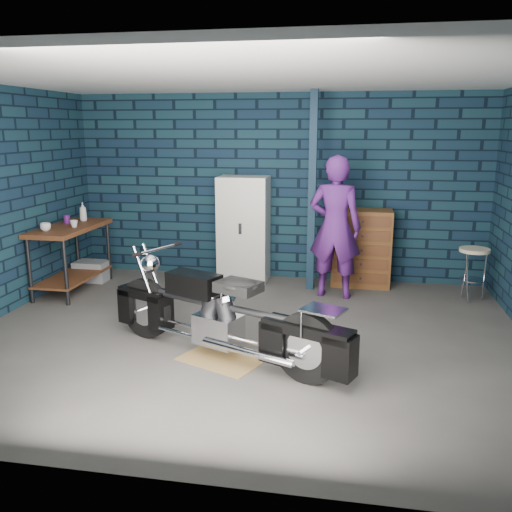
{
  "coord_description": "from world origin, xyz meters",
  "views": [
    {
      "loc": [
        1.1,
        -5.4,
        2.2
      ],
      "look_at": [
        0.07,
        0.3,
        0.83
      ],
      "focal_mm": 38.0,
      "sensor_mm": 36.0,
      "label": 1
    }
  ],
  "objects_px": {
    "storage_bin": "(92,271)",
    "shop_stool": "(472,275)",
    "workbench": "(72,258)",
    "motorcycle": "(223,309)",
    "person": "(335,227)",
    "locker": "(244,229)",
    "tool_chest": "(361,248)"
  },
  "relations": [
    {
      "from": "storage_bin",
      "to": "shop_stool",
      "type": "xyz_separation_m",
      "value": [
        5.33,
        -0.0,
        0.2
      ]
    },
    {
      "from": "workbench",
      "to": "motorcycle",
      "type": "bearing_deg",
      "value": -35.92
    },
    {
      "from": "person",
      "to": "locker",
      "type": "bearing_deg",
      "value": -15.81
    },
    {
      "from": "workbench",
      "to": "locker",
      "type": "height_order",
      "value": "locker"
    },
    {
      "from": "workbench",
      "to": "locker",
      "type": "xyz_separation_m",
      "value": [
        2.22,
        0.95,
        0.31
      ]
    },
    {
      "from": "person",
      "to": "tool_chest",
      "type": "xyz_separation_m",
      "value": [
        0.36,
        0.58,
        -0.39
      ]
    },
    {
      "from": "tool_chest",
      "to": "shop_stool",
      "type": "xyz_separation_m",
      "value": [
        1.42,
        -0.45,
        -0.2
      ]
    },
    {
      "from": "person",
      "to": "locker",
      "type": "distance_m",
      "value": 1.47
    },
    {
      "from": "shop_stool",
      "to": "workbench",
      "type": "bearing_deg",
      "value": -174.68
    },
    {
      "from": "workbench",
      "to": "tool_chest",
      "type": "height_order",
      "value": "tool_chest"
    },
    {
      "from": "locker",
      "to": "shop_stool",
      "type": "bearing_deg",
      "value": -8.19
    },
    {
      "from": "workbench",
      "to": "tool_chest",
      "type": "xyz_separation_m",
      "value": [
        3.92,
        0.95,
        0.09
      ]
    },
    {
      "from": "motorcycle",
      "to": "locker",
      "type": "relative_size",
      "value": 1.51
    },
    {
      "from": "tool_chest",
      "to": "shop_stool",
      "type": "bearing_deg",
      "value": -17.53
    },
    {
      "from": "person",
      "to": "shop_stool",
      "type": "relative_size",
      "value": 2.69
    },
    {
      "from": "locker",
      "to": "storage_bin",
      "type": "bearing_deg",
      "value": -168.5
    },
    {
      "from": "person",
      "to": "shop_stool",
      "type": "height_order",
      "value": "person"
    },
    {
      "from": "motorcycle",
      "to": "shop_stool",
      "type": "relative_size",
      "value": 3.32
    },
    {
      "from": "locker",
      "to": "tool_chest",
      "type": "height_order",
      "value": "locker"
    },
    {
      "from": "storage_bin",
      "to": "locker",
      "type": "xyz_separation_m",
      "value": [
        2.2,
        0.45,
        0.62
      ]
    },
    {
      "from": "person",
      "to": "workbench",
      "type": "bearing_deg",
      "value": 13.52
    },
    {
      "from": "storage_bin",
      "to": "locker",
      "type": "distance_m",
      "value": 2.33
    },
    {
      "from": "locker",
      "to": "motorcycle",
      "type": "bearing_deg",
      "value": -82.6
    },
    {
      "from": "workbench",
      "to": "person",
      "type": "relative_size",
      "value": 0.75
    },
    {
      "from": "workbench",
      "to": "storage_bin",
      "type": "bearing_deg",
      "value": 87.71
    },
    {
      "from": "locker",
      "to": "shop_stool",
      "type": "height_order",
      "value": "locker"
    },
    {
      "from": "person",
      "to": "storage_bin",
      "type": "xyz_separation_m",
      "value": [
        -3.54,
        0.13,
        -0.79
      ]
    },
    {
      "from": "workbench",
      "to": "tool_chest",
      "type": "bearing_deg",
      "value": 13.58
    },
    {
      "from": "motorcycle",
      "to": "tool_chest",
      "type": "distance_m",
      "value": 3.12
    },
    {
      "from": "person",
      "to": "storage_bin",
      "type": "bearing_deg",
      "value": 5.49
    },
    {
      "from": "motorcycle",
      "to": "storage_bin",
      "type": "relative_size",
      "value": 4.92
    },
    {
      "from": "motorcycle",
      "to": "storage_bin",
      "type": "height_order",
      "value": "motorcycle"
    }
  ]
}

